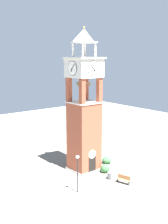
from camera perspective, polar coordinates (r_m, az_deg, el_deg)
The scene contains 7 objects.
ground at distance 35.43m, azimuth 0.00°, elevation -12.01°, with size 80.00×80.00×0.00m, color gray.
clock_tower at distance 33.29m, azimuth 0.00°, elevation -0.72°, with size 3.76×3.76×17.52m.
park_bench at distance 32.12m, azimuth 8.26°, elevation -13.74°, with size 0.89×1.66×0.95m.
lamp_post at distance 28.89m, azimuth -1.37°, elevation -11.44°, with size 0.36×0.36×4.13m.
trash_bin at distance 32.97m, azimuth 5.34°, elevation -13.14°, with size 0.52×0.52×0.80m, color #4C4C51.
shrub_near_entry at distance 37.51m, azimuth 4.80°, elevation -9.95°, with size 1.29×1.29×0.92m, color #336638.
shrub_left_of_tower at distance 34.63m, azimuth 4.45°, elevation -11.65°, with size 1.16×1.16×1.07m, color #336638.
Camera 1 is at (-20.44, -25.36, 13.95)m, focal length 43.76 mm.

